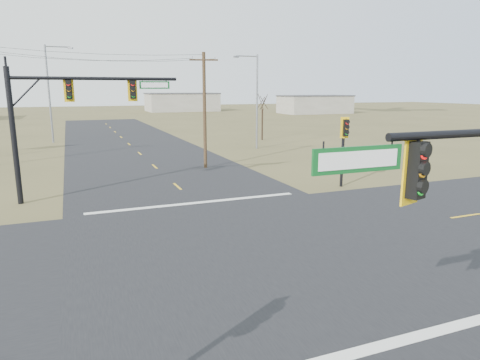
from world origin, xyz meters
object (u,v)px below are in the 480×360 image
at_px(streetlight_a, 255,97).
at_px(streetlight_c, 51,89).
at_px(mast_arm_far, 68,106).
at_px(bare_tree_c, 262,101).
at_px(utility_pole_near, 205,109).
at_px(pedestal_signal_ne, 345,136).

distance_m(streetlight_a, streetlight_c, 24.54).
bearing_deg(streetlight_a, mast_arm_far, -149.46).
xyz_separation_m(mast_arm_far, bare_tree_c, (22.70, 23.22, -0.54)).
distance_m(utility_pole_near, bare_tree_c, 20.65).
xyz_separation_m(mast_arm_far, pedestal_signal_ne, (16.43, -3.15, -2.07)).
relative_size(pedestal_signal_ne, streetlight_c, 0.40).
distance_m(mast_arm_far, pedestal_signal_ne, 16.86).
height_order(pedestal_signal_ne, streetlight_c, streetlight_c).
bearing_deg(mast_arm_far, streetlight_a, 40.77).
xyz_separation_m(pedestal_signal_ne, utility_pole_near, (-6.32, 9.99, 1.43)).
bearing_deg(bare_tree_c, streetlight_c, 164.75).
bearing_deg(utility_pole_near, streetlight_a, 47.41).
xyz_separation_m(mast_arm_far, streetlight_c, (-1.70, 29.87, 0.99)).
bearing_deg(streetlight_a, utility_pole_near, -142.85).
height_order(mast_arm_far, streetlight_c, streetlight_c).
distance_m(pedestal_signal_ne, bare_tree_c, 27.14).
xyz_separation_m(mast_arm_far, utility_pole_near, (10.11, 6.84, -0.64)).
distance_m(utility_pole_near, streetlight_a, 12.44).
height_order(pedestal_signal_ne, utility_pole_near, utility_pole_near).
distance_m(mast_arm_far, streetlight_a, 24.46).
bearing_deg(bare_tree_c, streetlight_a, -120.03).
xyz_separation_m(pedestal_signal_ne, streetlight_a, (2.08, 19.13, 2.20)).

